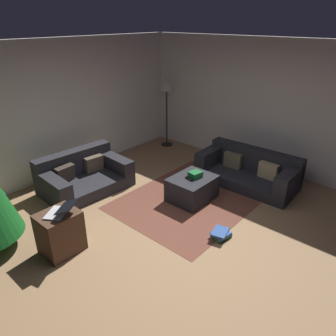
{
  "coord_description": "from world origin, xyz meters",
  "views": [
    {
      "loc": [
        -2.94,
        -2.45,
        2.92
      ],
      "look_at": [
        0.51,
        0.58,
        0.75
      ],
      "focal_mm": 34.23,
      "sensor_mm": 36.0,
      "label": 1
    }
  ],
  "objects_px": {
    "gift_box": "(195,174)",
    "corner_lamp": "(167,90)",
    "couch_right": "(249,170)",
    "side_table": "(60,232)",
    "couch_left": "(83,176)",
    "tv_remote": "(189,179)",
    "ottoman": "(192,188)",
    "book_stack": "(221,234)",
    "laptop": "(61,211)"
  },
  "relations": [
    {
      "from": "gift_box",
      "to": "corner_lamp",
      "type": "distance_m",
      "value": 2.83
    },
    {
      "from": "corner_lamp",
      "to": "gift_box",
      "type": "bearing_deg",
      "value": -127.95
    },
    {
      "from": "couch_left",
      "to": "book_stack",
      "type": "xyz_separation_m",
      "value": [
        0.41,
        -2.78,
        -0.19
      ]
    },
    {
      "from": "couch_right",
      "to": "corner_lamp",
      "type": "height_order",
      "value": "corner_lamp"
    },
    {
      "from": "side_table",
      "to": "couch_right",
      "type": "bearing_deg",
      "value": -14.88
    },
    {
      "from": "corner_lamp",
      "to": "tv_remote",
      "type": "bearing_deg",
      "value": -130.64
    },
    {
      "from": "gift_box",
      "to": "tv_remote",
      "type": "relative_size",
      "value": 1.29
    },
    {
      "from": "couch_left",
      "to": "book_stack",
      "type": "distance_m",
      "value": 2.81
    },
    {
      "from": "gift_box",
      "to": "laptop",
      "type": "height_order",
      "value": "laptop"
    },
    {
      "from": "couch_left",
      "to": "side_table",
      "type": "relative_size",
      "value": 2.66
    },
    {
      "from": "side_table",
      "to": "ottoman",
      "type": "bearing_deg",
      "value": -12.18
    },
    {
      "from": "gift_box",
      "to": "tv_remote",
      "type": "distance_m",
      "value": 0.15
    },
    {
      "from": "couch_right",
      "to": "ottoman",
      "type": "bearing_deg",
      "value": 68.76
    },
    {
      "from": "tv_remote",
      "to": "corner_lamp",
      "type": "xyz_separation_m",
      "value": [
        1.79,
        2.08,
        0.94
      ]
    },
    {
      "from": "couch_left",
      "to": "laptop",
      "type": "relative_size",
      "value": 3.22
    },
    {
      "from": "gift_box",
      "to": "side_table",
      "type": "bearing_deg",
      "value": 167.46
    },
    {
      "from": "couch_right",
      "to": "ottoman",
      "type": "xyz_separation_m",
      "value": [
        -1.22,
        0.44,
        -0.04
      ]
    },
    {
      "from": "couch_right",
      "to": "tv_remote",
      "type": "distance_m",
      "value": 1.4
    },
    {
      "from": "couch_right",
      "to": "laptop",
      "type": "height_order",
      "value": "laptop"
    },
    {
      "from": "tv_remote",
      "to": "couch_right",
      "type": "bearing_deg",
      "value": -2.49
    },
    {
      "from": "couch_right",
      "to": "book_stack",
      "type": "relative_size",
      "value": 5.49
    },
    {
      "from": "couch_right",
      "to": "ottoman",
      "type": "distance_m",
      "value": 1.3
    },
    {
      "from": "gift_box",
      "to": "laptop",
      "type": "xyz_separation_m",
      "value": [
        -2.29,
        0.47,
        0.18
      ]
    },
    {
      "from": "couch_left",
      "to": "tv_remote",
      "type": "height_order",
      "value": "couch_left"
    },
    {
      "from": "couch_left",
      "to": "side_table",
      "type": "height_order",
      "value": "couch_left"
    },
    {
      "from": "ottoman",
      "to": "laptop",
      "type": "bearing_deg",
      "value": 168.86
    },
    {
      "from": "corner_lamp",
      "to": "laptop",
      "type": "bearing_deg",
      "value": -157.29
    },
    {
      "from": "side_table",
      "to": "book_stack",
      "type": "relative_size",
      "value": 1.76
    },
    {
      "from": "couch_right",
      "to": "book_stack",
      "type": "distance_m",
      "value": 1.91
    },
    {
      "from": "tv_remote",
      "to": "book_stack",
      "type": "height_order",
      "value": "tv_remote"
    },
    {
      "from": "gift_box",
      "to": "corner_lamp",
      "type": "relative_size",
      "value": 0.13
    },
    {
      "from": "side_table",
      "to": "laptop",
      "type": "bearing_deg",
      "value": -57.47
    },
    {
      "from": "couch_left",
      "to": "couch_right",
      "type": "xyz_separation_m",
      "value": [
        2.23,
        -2.22,
        0.0
      ]
    },
    {
      "from": "couch_left",
      "to": "corner_lamp",
      "type": "height_order",
      "value": "corner_lamp"
    },
    {
      "from": "gift_box",
      "to": "tv_remote",
      "type": "bearing_deg",
      "value": 165.52
    },
    {
      "from": "book_stack",
      "to": "corner_lamp",
      "type": "relative_size",
      "value": 0.21
    },
    {
      "from": "couch_right",
      "to": "ottoman",
      "type": "relative_size",
      "value": 2.39
    },
    {
      "from": "tv_remote",
      "to": "laptop",
      "type": "distance_m",
      "value": 2.21
    },
    {
      "from": "ottoman",
      "to": "corner_lamp",
      "type": "relative_size",
      "value": 0.49
    },
    {
      "from": "couch_right",
      "to": "side_table",
      "type": "xyz_separation_m",
      "value": [
        -3.5,
        0.93,
        0.05
      ]
    },
    {
      "from": "ottoman",
      "to": "laptop",
      "type": "relative_size",
      "value": 1.58
    },
    {
      "from": "ottoman",
      "to": "couch_right",
      "type": "bearing_deg",
      "value": -19.74
    },
    {
      "from": "couch_right",
      "to": "tv_remote",
      "type": "bearing_deg",
      "value": 69.63
    },
    {
      "from": "ottoman",
      "to": "corner_lamp",
      "type": "distance_m",
      "value": 2.93
    },
    {
      "from": "side_table",
      "to": "laptop",
      "type": "xyz_separation_m",
      "value": [
        0.03,
        -0.05,
        0.35
      ]
    },
    {
      "from": "ottoman",
      "to": "gift_box",
      "type": "relative_size",
      "value": 3.78
    },
    {
      "from": "couch_left",
      "to": "couch_right",
      "type": "relative_size",
      "value": 0.85
    },
    {
      "from": "tv_remote",
      "to": "book_stack",
      "type": "relative_size",
      "value": 0.47
    },
    {
      "from": "couch_right",
      "to": "gift_box",
      "type": "distance_m",
      "value": 1.26
    },
    {
      "from": "corner_lamp",
      "to": "couch_left",
      "type": "bearing_deg",
      "value": -173.45
    }
  ]
}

